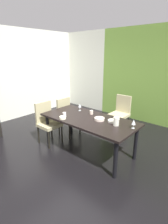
# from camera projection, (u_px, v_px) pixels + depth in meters

# --- Properties ---
(ground_plane) EXTENTS (5.86, 6.04, 0.02)m
(ground_plane) POSITION_uv_depth(u_px,v_px,m) (65.00, 157.00, 3.57)
(ground_plane) COLOR black
(back_panel_interior) EXTENTS (1.77, 0.10, 2.74)m
(back_panel_interior) POSITION_uv_depth(u_px,v_px,m) (85.00, 71.00, 6.53)
(back_panel_interior) COLOR silver
(back_panel_interior) RESTS_ON ground_plane
(garden_window_panel) EXTENTS (4.10, 0.10, 2.74)m
(garden_window_panel) POSITION_uv_depth(u_px,v_px,m) (167.00, 78.00, 4.69)
(garden_window_panel) COLOR #73A03E
(garden_window_panel) RESTS_ON ground_plane
(dining_table) EXTENTS (1.98, 0.94, 0.75)m
(dining_table) POSITION_uv_depth(u_px,v_px,m) (88.00, 122.00, 3.56)
(dining_table) COLOR black
(dining_table) RESTS_ON ground_plane
(chair_left_far) EXTENTS (0.44, 0.44, 0.93)m
(chair_left_far) POSITION_uv_depth(u_px,v_px,m) (67.00, 114.00, 4.44)
(chair_left_far) COLOR tan
(chair_left_far) RESTS_ON ground_plane
(chair_left_near) EXTENTS (0.44, 0.44, 0.96)m
(chair_left_near) POSITION_uv_depth(u_px,v_px,m) (47.00, 121.00, 3.99)
(chair_left_near) COLOR tan
(chair_left_near) RESTS_ON ground_plane
(chair_head_far) EXTENTS (0.44, 0.45, 0.95)m
(chair_head_far) POSITION_uv_depth(u_px,v_px,m) (121.00, 112.00, 4.62)
(chair_head_far) COLOR tan
(chair_head_far) RESTS_ON ground_plane
(wine_glass_left) EXTENTS (0.07, 0.07, 0.16)m
(wine_glass_left) POSITION_uv_depth(u_px,v_px,m) (80.00, 106.00, 3.98)
(wine_glass_left) COLOR silver
(wine_glass_left) RESTS_ON dining_table
(wine_glass_near_window) EXTENTS (0.07, 0.07, 0.16)m
(wine_glass_near_window) POSITION_uv_depth(u_px,v_px,m) (134.00, 122.00, 3.04)
(wine_glass_near_window) COLOR silver
(wine_glass_near_window) RESTS_ON dining_table
(serving_bowl_corner) EXTENTS (0.18, 0.18, 0.04)m
(serving_bowl_corner) POSITION_uv_depth(u_px,v_px,m) (113.00, 121.00, 3.34)
(serving_bowl_corner) COLOR white
(serving_bowl_corner) RESTS_ON dining_table
(serving_bowl_north) EXTENTS (0.13, 0.13, 0.05)m
(serving_bowl_north) POSITION_uv_depth(u_px,v_px,m) (63.00, 118.00, 3.51)
(serving_bowl_north) COLOR white
(serving_bowl_north) RESTS_ON dining_table
(serving_bowl_center) EXTENTS (0.20, 0.20, 0.05)m
(serving_bowl_center) POSITION_uv_depth(u_px,v_px,m) (99.00, 119.00, 3.43)
(serving_bowl_center) COLOR beige
(serving_bowl_center) RESTS_ON dining_table
(cup_south) EXTENTS (0.07, 0.07, 0.09)m
(cup_south) POSITION_uv_depth(u_px,v_px,m) (91.00, 112.00, 3.76)
(cup_south) COLOR beige
(cup_south) RESTS_ON dining_table
(cup_front) EXTENTS (0.07, 0.07, 0.08)m
(cup_front) POSITION_uv_depth(u_px,v_px,m) (64.00, 114.00, 3.66)
(cup_front) COLOR silver
(cup_front) RESTS_ON dining_table
(pitcher_east) EXTENTS (0.12, 0.11, 0.16)m
(pitcher_east) POSITION_uv_depth(u_px,v_px,m) (116.00, 121.00, 3.17)
(pitcher_east) COLOR silver
(pitcher_east) RESTS_ON dining_table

